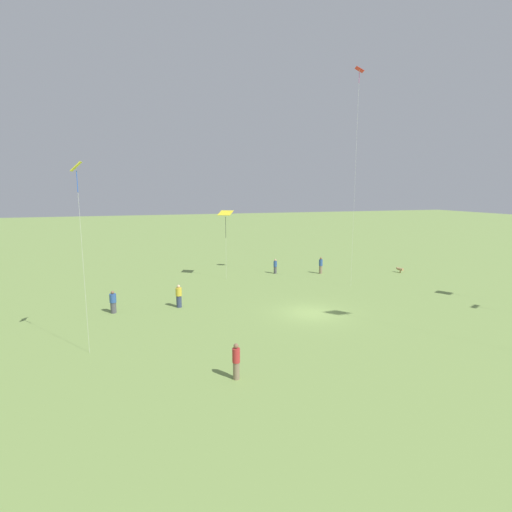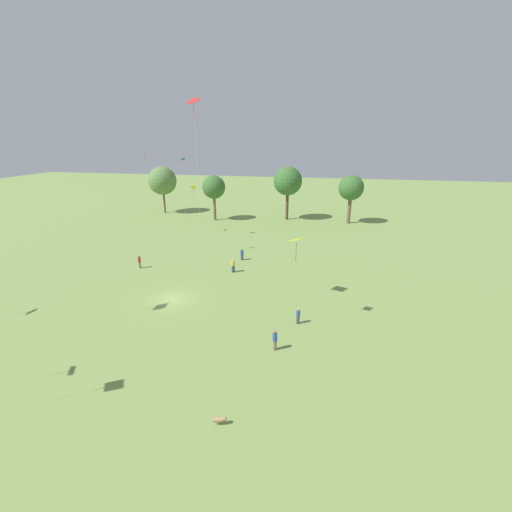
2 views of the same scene
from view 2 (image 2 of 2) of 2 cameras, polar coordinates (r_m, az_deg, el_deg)
The scene contains 16 objects.
ground_plane at distance 38.43m, azimuth -13.74°, elevation -7.01°, with size 240.00×240.00×0.00m, color #7A994C.
tree_0 at distance 81.52m, azimuth -15.33°, elevation 12.00°, with size 6.28×6.28×10.43m.
tree_1 at distance 72.05m, azimuth -7.05°, elevation 11.27°, with size 4.73×4.73×9.23m.
tree_2 at distance 72.15m, azimuth 5.32°, elevation 12.30°, with size 5.86×5.86×10.98m.
tree_3 at distance 71.18m, azimuth 15.57°, elevation 10.83°, with size 4.93×4.93×9.61m.
person_0 at distance 44.33m, azimuth -3.83°, elevation -1.65°, with size 0.50×0.50×1.76m.
person_1 at distance 32.74m, azimuth 7.02°, elevation -9.90°, with size 0.51×0.51×1.57m.
person_2 at distance 48.13m, azimuth -18.85°, elevation -0.93°, with size 0.49×0.49×1.77m.
person_3 at distance 48.62m, azimuth -2.36°, elevation 0.23°, with size 0.64×0.64×1.66m.
person_4 at distance 28.89m, azimuth 3.15°, elevation -13.87°, with size 0.47×0.47×1.76m.
kite_0 at distance 60.66m, azimuth -18.16°, elevation 16.26°, with size 1.39×1.50×15.28m.
kite_2 at distance 49.71m, azimuth -10.39°, elevation 10.62°, with size 0.72×0.55×10.26m.
kite_4 at distance 35.73m, azimuth 6.77°, elevation 2.52°, with size 1.75×1.77×6.81m.
kite_5 at distance 57.72m, azimuth -12.00°, elevation 14.46°, with size 0.82×0.83×13.49m.
kite_6 at distance 25.53m, azimuth -10.19°, elevation 20.76°, with size 0.93×0.88×19.15m.
dog_1 at distance 23.18m, azimuth -6.06°, elevation -25.47°, with size 0.84×0.47×0.56m.
Camera 2 is at (15.51, -30.97, 16.66)m, focal length 24.00 mm.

